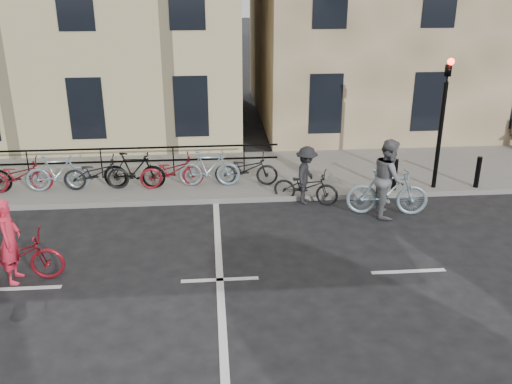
{
  "coord_description": "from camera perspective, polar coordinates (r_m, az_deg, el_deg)",
  "views": [
    {
      "loc": [
        -0.13,
        -10.26,
        6.09
      ],
      "look_at": [
        0.93,
        2.06,
        1.1
      ],
      "focal_mm": 40.0,
      "sensor_mm": 36.0,
      "label": 1
    }
  ],
  "objects": [
    {
      "name": "cyclist_dark",
      "position": [
        15.39,
        5.03,
        1.1
      ],
      "size": [
        1.88,
        1.27,
        1.58
      ],
      "rotation": [
        0.0,
        0.0,
        1.17
      ],
      "color": "black",
      "rests_on": "ground"
    },
    {
      "name": "bollard_west",
      "position": [
        17.24,
        21.3,
        1.87
      ],
      "size": [
        0.14,
        0.14,
        0.9
      ],
      "primitive_type": "cylinder",
      "color": "black",
      "rests_on": "sidewalk"
    },
    {
      "name": "cyclist_grey",
      "position": [
        14.92,
        13.06,
        0.69
      ],
      "size": [
        2.15,
        1.08,
        2.02
      ],
      "rotation": [
        0.0,
        0.0,
        1.43
      ],
      "color": "#809BA7",
      "rests_on": "ground"
    },
    {
      "name": "sidewalk",
      "position": [
        17.76,
        -17.19,
        1.17
      ],
      "size": [
        46.0,
        4.0,
        0.15
      ],
      "primitive_type": "cube",
      "color": "slate",
      "rests_on": "ground"
    },
    {
      "name": "cyclist_pink",
      "position": [
        12.61,
        -23.24,
        -5.62
      ],
      "size": [
        2.07,
        0.8,
        1.82
      ],
      "rotation": [
        0.0,
        0.0,
        1.62
      ],
      "color": "maroon",
      "rests_on": "ground"
    },
    {
      "name": "ground",
      "position": [
        11.93,
        -3.63,
        -8.76
      ],
      "size": [
        120.0,
        120.0,
        0.0
      ],
      "primitive_type": "plane",
      "color": "black",
      "rests_on": "ground"
    },
    {
      "name": "parked_bikes",
      "position": [
        16.54,
        -15.68,
        1.92
      ],
      "size": [
        10.4,
        1.23,
        1.05
      ],
      "color": "black",
      "rests_on": "sidewalk"
    },
    {
      "name": "bollard_east",
      "position": [
        16.34,
        13.71,
        1.7
      ],
      "size": [
        0.14,
        0.14,
        0.9
      ],
      "primitive_type": "cylinder",
      "color": "black",
      "rests_on": "sidewalk"
    },
    {
      "name": "traffic_light",
      "position": [
        16.32,
        18.24,
        8.02
      ],
      "size": [
        0.18,
        0.3,
        3.9
      ],
      "color": "black",
      "rests_on": "sidewalk"
    }
  ]
}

